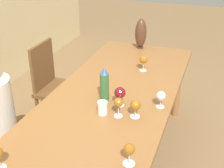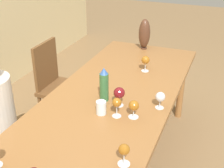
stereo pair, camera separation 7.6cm
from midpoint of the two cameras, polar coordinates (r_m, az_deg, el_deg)
name	(u,v)px [view 2 (the right image)]	position (r m, az deg, el deg)	size (l,w,h in m)	color
dining_table	(111,105)	(2.45, 0.68, -3.82)	(2.49, 0.94, 0.77)	#936033
water_bottle	(104,85)	(2.31, -0.52, -0.15)	(0.07, 0.07, 0.27)	#336638
water_tumbler	(101,108)	(2.18, -0.98, -4.35)	(0.07, 0.07, 0.10)	silver
vase	(144,34)	(3.35, 6.61, 9.13)	(0.12, 0.12, 0.33)	#4C2D1E
wine_glass_0	(124,150)	(1.72, 3.52, -12.04)	(0.07, 0.07, 0.13)	silver
wine_glass_1	(160,97)	(2.26, 9.78, -2.40)	(0.07, 0.07, 0.13)	silver
wine_glass_3	(134,106)	(2.13, 5.04, -4.05)	(0.07, 0.07, 0.13)	silver
wine_glass_5	(119,93)	(2.25, 2.30, -1.69)	(0.08, 0.08, 0.15)	silver
wine_glass_6	(146,60)	(2.82, 6.92, 4.31)	(0.07, 0.07, 0.15)	silver
wine_glass_7	(117,103)	(2.12, 1.92, -3.52)	(0.07, 0.07, 0.14)	silver
chair_far	(58,83)	(3.28, -9.19, 0.15)	(0.44, 0.44, 0.92)	brown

